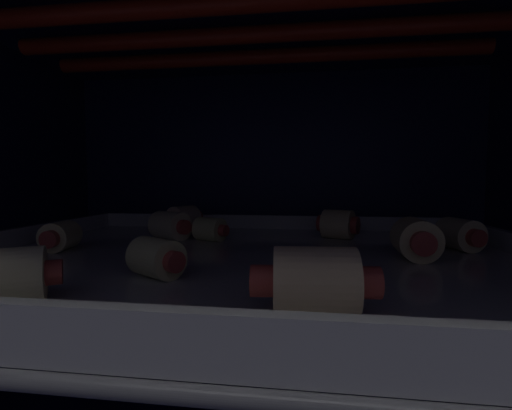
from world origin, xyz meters
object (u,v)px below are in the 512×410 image
pig_in_blanket_mid_5 (62,236)px  heating_element (247,20)px  oven_rack_mid (248,268)px  pig_in_blanket_mid_8 (416,239)px  pig_in_blanket_mid_7 (338,224)px  pig_in_blanket_mid_4 (210,229)px  pig_in_blanket_mid_6 (156,258)px  pig_in_blanket_mid_0 (460,234)px  pig_in_blanket_mid_3 (5,277)px  pig_in_blanket_mid_2 (170,225)px  baking_tray_mid (248,257)px  pig_in_blanket_mid_1 (315,282)px  pig_in_blanket_mid_9 (183,218)px

pig_in_blanket_mid_5 → heating_element: bearing=-0.7°
oven_rack_mid → pig_in_blanket_mid_8: 14.34cm
pig_in_blanket_mid_7 → pig_in_blanket_mid_4: bearing=-166.0°
oven_rack_mid → pig_in_blanket_mid_6: pig_in_blanket_mid_6 is taller
pig_in_blanket_mid_0 → pig_in_blanket_mid_3: (-30.04, -19.55, 0.02)cm
pig_in_blanket_mid_2 → pig_in_blanket_mid_4: 4.69cm
pig_in_blanket_mid_0 → pig_in_blanket_mid_2: (-29.36, 2.28, 0.06)cm
heating_element → pig_in_blanket_mid_4: 20.70cm
oven_rack_mid → pig_in_blanket_mid_0: bearing=15.5°
pig_in_blanket_mid_6 → pig_in_blanket_mid_7: 22.95cm
pig_in_blanket_mid_4 → pig_in_blanket_mid_0: bearing=-4.3°
baking_tray_mid → pig_in_blanket_mid_1: pig_in_blanket_mid_1 is taller
pig_in_blanket_mid_1 → pig_in_blanket_mid_6: (-10.47, 5.74, -0.35)cm
pig_in_blanket_mid_5 → pig_in_blanket_mid_1: bearing=-30.7°
pig_in_blanket_mid_2 → pig_in_blanket_mid_9: size_ratio=0.93×
oven_rack_mid → baking_tray_mid: baking_tray_mid is taller
baking_tray_mid → pig_in_blanket_mid_7: 13.83cm
pig_in_blanket_mid_4 → pig_in_blanket_mid_9: pig_in_blanket_mid_9 is taller
pig_in_blanket_mid_6 → pig_in_blanket_mid_4: bearing=91.1°
pig_in_blanket_mid_5 → oven_rack_mid: bearing=-0.7°
heating_element → pig_in_blanket_mid_0: 27.28cm
baking_tray_mid → pig_in_blanket_mid_4: pig_in_blanket_mid_4 is taller
oven_rack_mid → pig_in_blanket_mid_7: size_ratio=11.18×
baking_tray_mid → pig_in_blanket_mid_9: size_ratio=8.34×
pig_in_blanket_mid_7 → pig_in_blanket_mid_0: bearing=-26.2°
pig_in_blanket_mid_0 → pig_in_blanket_mid_6: size_ratio=1.20×
pig_in_blanket_mid_8 → pig_in_blanket_mid_0: bearing=42.2°
pig_in_blanket_mid_6 → pig_in_blanket_mid_3: bearing=-131.4°
heating_element → oven_rack_mid: (0.00, 0.00, -21.02)cm
oven_rack_mid → pig_in_blanket_mid_4: (-5.32, 7.22, 2.37)cm
heating_element → pig_in_blanket_mid_7: heating_element is taller
heating_element → pig_in_blanket_mid_1: (5.45, -13.54, -18.23)cm
pig_in_blanket_mid_6 → pig_in_blanket_mid_8: 20.83cm
pig_in_blanket_mid_1 → pig_in_blanket_mid_8: size_ratio=1.20×
baking_tray_mid → pig_in_blanket_mid_8: bearing=2.2°
heating_element → pig_in_blanket_mid_7: 22.86cm
pig_in_blanket_mid_0 → pig_in_blanket_mid_3: same height
pig_in_blanket_mid_0 → pig_in_blanket_mid_9: size_ratio=0.95×
heating_element → pig_in_blanket_mid_4: heating_element is taller
pig_in_blanket_mid_1 → pig_in_blanket_mid_2: size_ratio=1.17×
pig_in_blanket_mid_6 → pig_in_blanket_mid_9: bearing=104.5°
baking_tray_mid → pig_in_blanket_mid_8: size_ratio=9.16×
oven_rack_mid → pig_in_blanket_mid_5: bearing=179.3°
oven_rack_mid → pig_in_blanket_mid_8: pig_in_blanket_mid_8 is taller
pig_in_blanket_mid_1 → oven_rack_mid: bearing=111.9°
pig_in_blanket_mid_8 → oven_rack_mid: bearing=-177.8°
baking_tray_mid → pig_in_blanket_mid_1: size_ratio=7.64×
heating_element → pig_in_blanket_mid_3: 25.56cm
pig_in_blanket_mid_1 → pig_in_blanket_mid_5: size_ratio=1.24×
pig_in_blanket_mid_7 → pig_in_blanket_mid_8: 11.51cm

